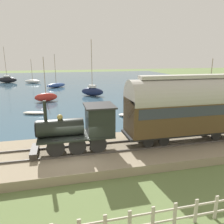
{
  "coord_description": "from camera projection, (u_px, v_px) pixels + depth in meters",
  "views": [
    {
      "loc": [
        -13.09,
        0.86,
        6.72
      ],
      "look_at": [
        7.45,
        -4.07,
        1.3
      ],
      "focal_mm": 35.0,
      "sensor_mm": 36.0,
      "label": 1
    }
  ],
  "objects": [
    {
      "name": "steam_locomotive",
      "position": [
        83.0,
        125.0,
        14.25
      ],
      "size": [
        2.19,
        5.42,
        3.4
      ],
      "color": "black",
      "rests_on": "rail_embankment"
    },
    {
      "name": "rail_embankment",
      "position": [
        77.0,
        155.0,
        14.66
      ],
      "size": [
        5.97,
        56.0,
        0.68
      ],
      "color": "gray",
      "rests_on": "ground"
    },
    {
      "name": "rowboat_near_shore",
      "position": [
        35.0,
        113.0,
        25.9
      ],
      "size": [
        1.65,
        2.98,
        0.35
      ],
      "rotation": [
        0.0,
        0.0,
        -0.3
      ],
      "color": "beige",
      "rests_on": "harbor_water"
    },
    {
      "name": "sailboat_black",
      "position": [
        7.0,
        80.0,
        56.81
      ],
      "size": [
        2.8,
        5.31,
        8.99
      ],
      "rotation": [
        0.0,
        0.0,
        -0.31
      ],
      "color": "black",
      "rests_on": "harbor_water"
    },
    {
      "name": "sailboat_white",
      "position": [
        33.0,
        81.0,
        55.56
      ],
      "size": [
        2.81,
        4.53,
        5.95
      ],
      "rotation": [
        0.0,
        0.0,
        -0.39
      ],
      "color": "white",
      "rests_on": "harbor_water"
    },
    {
      "name": "sailboat_blue",
      "position": [
        56.0,
        85.0,
        48.07
      ],
      "size": [
        3.47,
        4.51,
        7.12
      ],
      "rotation": [
        0.0,
        0.0,
        0.55
      ],
      "color": "#335199",
      "rests_on": "harbor_water"
    },
    {
      "name": "passenger_coach",
      "position": [
        187.0,
        105.0,
        15.72
      ],
      "size": [
        2.57,
        9.24,
        4.78
      ],
      "color": "black",
      "rests_on": "rail_embankment"
    },
    {
      "name": "sailboat_red",
      "position": [
        46.0,
        97.0,
        33.2
      ],
      "size": [
        1.63,
        3.48,
        6.61
      ],
      "rotation": [
        0.0,
        0.0,
        0.19
      ],
      "color": "#B72D23",
      "rests_on": "harbor_water"
    },
    {
      "name": "harbor_water",
      "position": [
        63.0,
        83.0,
        55.49
      ],
      "size": [
        80.0,
        80.0,
        0.01
      ],
      "color": "#38566B",
      "rests_on": "ground"
    },
    {
      "name": "sailboat_navy",
      "position": [
        92.0,
        91.0,
        37.89
      ],
      "size": [
        3.19,
        4.05,
        9.4
      ],
      "rotation": [
        0.0,
        0.0,
        -0.57
      ],
      "color": "#192347",
      "rests_on": "harbor_water"
    },
    {
      "name": "ground_plane",
      "position": [
        78.0,
        163.0,
        14.2
      ],
      "size": [
        200.0,
        200.0,
        0.0
      ],
      "primitive_type": "plane",
      "color": "#607542"
    },
    {
      "name": "rowboat_off_pier",
      "position": [
        128.0,
        115.0,
        24.85
      ],
      "size": [
        2.06,
        2.34,
        0.34
      ],
      "rotation": [
        0.0,
        0.0,
        -0.62
      ],
      "color": "beige",
      "rests_on": "harbor_water"
    },
    {
      "name": "sailboat_green",
      "position": [
        208.0,
        101.0,
        30.05
      ],
      "size": [
        2.44,
        3.75,
        6.41
      ],
      "rotation": [
        0.0,
        0.0,
        -0.31
      ],
      "color": "#236B42",
      "rests_on": "harbor_water"
    }
  ]
}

